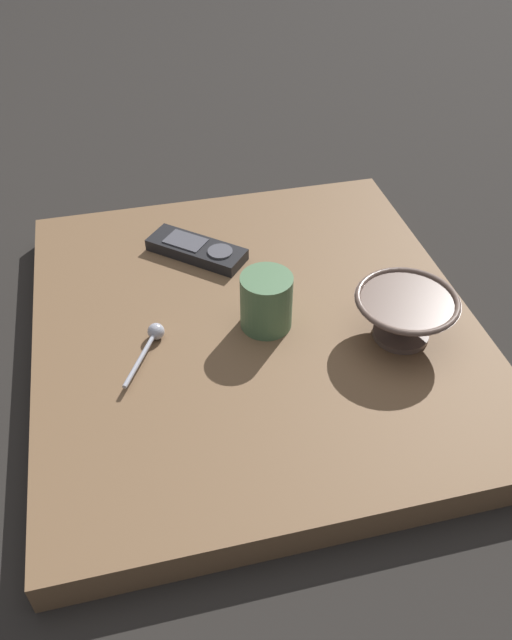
{
  "coord_description": "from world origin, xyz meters",
  "views": [
    {
      "loc": [
        0.15,
        0.65,
        0.64
      ],
      "look_at": [
        0.0,
        0.03,
        0.07
      ],
      "focal_mm": 36.13,
      "sensor_mm": 36.0,
      "label": 1
    }
  ],
  "objects_px": {
    "cereal_bowl": "(404,315)",
    "teaspoon": "(153,337)",
    "tv_remote_near": "(197,249)",
    "coffee_mug": "(266,302)"
  },
  "relations": [
    {
      "from": "cereal_bowl",
      "to": "teaspoon",
      "type": "height_order",
      "value": "cereal_bowl"
    },
    {
      "from": "cereal_bowl",
      "to": "tv_remote_near",
      "type": "bearing_deg",
      "value": -46.27
    },
    {
      "from": "tv_remote_near",
      "to": "cereal_bowl",
      "type": "bearing_deg",
      "value": 133.73
    },
    {
      "from": "cereal_bowl",
      "to": "tv_remote_near",
      "type": "xyz_separation_m",
      "value": [
        0.24,
        -0.25,
        -0.03
      ]
    },
    {
      "from": "coffee_mug",
      "to": "teaspoon",
      "type": "distance_m",
      "value": 0.16
    },
    {
      "from": "teaspoon",
      "to": "coffee_mug",
      "type": "bearing_deg",
      "value": -178.76
    },
    {
      "from": "cereal_bowl",
      "to": "teaspoon",
      "type": "bearing_deg",
      "value": -10.7
    },
    {
      "from": "coffee_mug",
      "to": "tv_remote_near",
      "type": "xyz_separation_m",
      "value": [
        0.07,
        -0.18,
        -0.03
      ]
    },
    {
      "from": "cereal_bowl",
      "to": "coffee_mug",
      "type": "xyz_separation_m",
      "value": [
        0.17,
        -0.07,
        0.0
      ]
    },
    {
      "from": "coffee_mug",
      "to": "teaspoon",
      "type": "bearing_deg",
      "value": 1.24
    }
  ]
}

